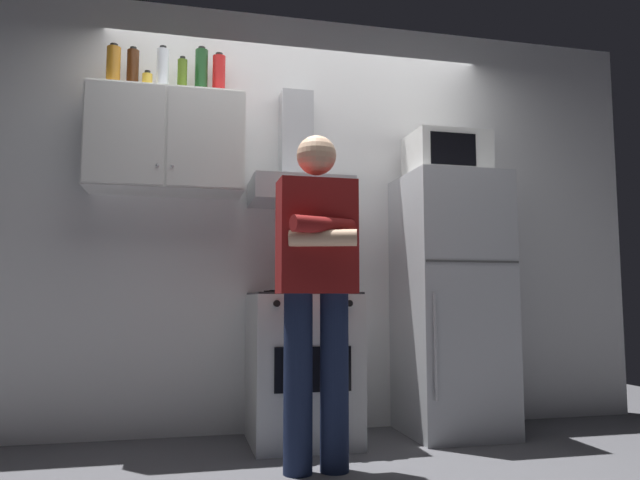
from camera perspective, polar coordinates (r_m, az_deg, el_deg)
ground_plane at (r=3.38m, az=0.00°, el=-19.80°), size 7.00×7.00×0.00m
back_wall_tiled at (r=3.90m, az=-2.00°, el=2.07°), size 4.80×0.10×2.70m
upper_cabinet at (r=3.69m, az=-14.52°, el=9.05°), size 0.90×0.37×0.60m
stove_oven at (r=3.53m, az=-1.75°, el=-12.04°), size 0.60×0.62×0.87m
range_hood at (r=3.72m, az=-2.08°, el=6.33°), size 0.60×0.44×0.75m
refrigerator at (r=3.81m, az=12.48°, el=-5.91°), size 0.60×0.62×1.60m
microwave at (r=3.94m, az=12.06°, el=7.89°), size 0.48×0.37×0.28m
person_standing at (r=2.91m, az=-0.32°, el=-4.16°), size 0.38×0.33×1.64m
cooking_pot at (r=3.42m, az=0.81°, el=-3.92°), size 0.31×0.21×0.11m
bottle_spice_jar at (r=3.77m, az=-16.27°, el=14.37°), size 0.06×0.06×0.12m
bottle_rum_dark at (r=3.86m, az=-17.55°, el=15.22°), size 0.07×0.07×0.28m
bottle_soda_red at (r=3.86m, az=-9.70°, el=15.13°), size 0.08×0.08×0.30m
bottle_vodka_clear at (r=3.81m, az=-14.89°, el=15.47°), size 0.07×0.07×0.28m
bottle_olive_oil at (r=3.82m, az=-13.10°, el=15.00°), size 0.06×0.06×0.24m
bottle_wine_green at (r=3.86m, az=-11.33°, el=15.39°), size 0.08×0.08×0.33m
bottle_liquor_amber at (r=3.81m, az=-19.24°, el=15.42°), size 0.08×0.08×0.26m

